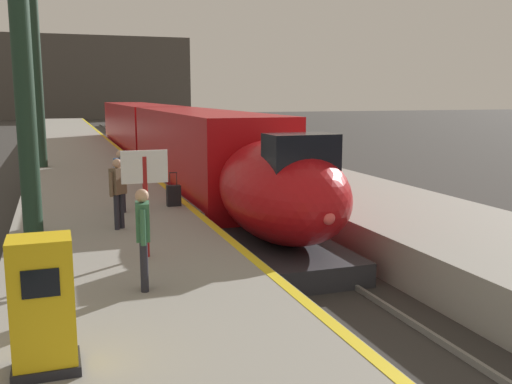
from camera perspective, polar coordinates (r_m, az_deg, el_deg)
name	(u,v)px	position (r m, az deg, el deg)	size (l,w,h in m)	color
platform_left	(88,180)	(26.36, -16.27, 1.16)	(4.80, 110.00, 1.05)	gray
platform_right	(261,172)	(27.95, 0.54, 2.01)	(4.80, 110.00, 1.05)	gray
platform_left_safety_stripe	(140,166)	(26.50, -11.40, 2.55)	(0.20, 107.80, 0.01)	yellow
rail_main_left	(153,178)	(29.47, -10.11, 1.34)	(0.08, 110.00, 0.12)	slate
rail_main_right	(183,177)	(29.74, -7.26, 1.49)	(0.08, 110.00, 0.12)	slate
highspeed_train_main	(168,141)	(29.24, -8.71, 5.02)	(2.92, 37.19, 3.60)	#B20F14
station_column_far	(34,24)	(27.32, -21.10, 15.26)	(4.00, 0.68, 10.38)	#1E3828
passenger_near_edge	(121,176)	(16.09, -13.21, 1.53)	(0.35, 0.54, 1.69)	#23232D
passenger_mid_platform	(118,188)	(14.07, -13.47, 0.38)	(0.44, 0.42, 1.69)	#23232D
passenger_far_waiting	(143,232)	(9.56, -11.10, -3.85)	(0.27, 0.57, 1.69)	#23232D
rolling_suitcase	(174,196)	(16.79, -8.14, -0.35)	(0.40, 0.22, 0.98)	black
ticket_machine_yellow	(43,310)	(7.19, -20.28, -10.89)	(0.76, 0.62, 1.60)	yellow
departure_info_board	(145,182)	(11.43, -10.92, 1.00)	(0.90, 0.10, 2.12)	maroon
terminus_back_wall	(85,78)	(103.49, -16.56, 10.79)	(36.00, 2.00, 14.00)	#4C4742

